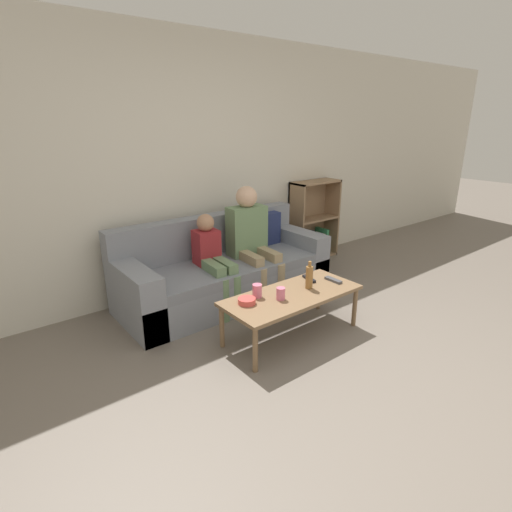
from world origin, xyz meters
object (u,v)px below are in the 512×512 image
(person_adult, at_px, (250,233))
(snack_bowl, at_px, (247,301))
(coffee_table, at_px, (292,298))
(bottle, at_px, (309,277))
(couch, at_px, (225,272))
(tv_remote_1, at_px, (309,279))
(tv_remote_0, at_px, (333,280))
(cup_far, at_px, (281,294))
(person_child, at_px, (213,257))
(bookshelf, at_px, (311,229))
(cup_near, at_px, (257,291))

(person_adult, xyz_separation_m, snack_bowl, (-0.69, -0.85, -0.24))
(coffee_table, height_order, snack_bowl, snack_bowl)
(coffee_table, height_order, bottle, bottle)
(couch, xyz_separation_m, person_adult, (0.28, -0.07, 0.38))
(tv_remote_1, distance_m, bottle, 0.21)
(coffee_table, xyz_separation_m, bottle, (0.19, -0.00, 0.14))
(coffee_table, distance_m, tv_remote_0, 0.48)
(snack_bowl, bearing_deg, tv_remote_0, -7.26)
(person_adult, height_order, cup_far, person_adult)
(person_child, bearing_deg, bookshelf, 19.13)
(person_child, height_order, snack_bowl, person_child)
(cup_near, bearing_deg, person_child, 85.53)
(couch, bearing_deg, bookshelf, 12.47)
(person_child, relative_size, tv_remote_0, 5.37)
(person_adult, xyz_separation_m, tv_remote_1, (0.05, -0.81, -0.25))
(bookshelf, xyz_separation_m, coffee_table, (-1.62, -1.37, -0.03))
(couch, relative_size, person_child, 2.37)
(bookshelf, xyz_separation_m, person_child, (-1.83, -0.48, 0.13))
(tv_remote_1, bearing_deg, couch, 126.45)
(bookshelf, height_order, snack_bowl, bookshelf)
(coffee_table, distance_m, snack_bowl, 0.42)
(tv_remote_0, xyz_separation_m, snack_bowl, (-0.89, 0.11, 0.01))
(couch, relative_size, person_adult, 1.91)
(tv_remote_1, bearing_deg, cup_near, -164.06)
(couch, height_order, bookshelf, bookshelf)
(coffee_table, relative_size, cup_far, 11.93)
(tv_remote_0, distance_m, bottle, 0.30)
(couch, distance_m, cup_far, 1.06)
(tv_remote_1, relative_size, snack_bowl, 1.26)
(person_child, relative_size, bottle, 3.76)
(tv_remote_1, bearing_deg, person_adult, 109.48)
(cup_far, distance_m, tv_remote_0, 0.63)
(person_child, bearing_deg, person_adult, 10.64)
(snack_bowl, bearing_deg, coffee_table, -11.39)
(bookshelf, distance_m, tv_remote_1, 1.79)
(coffee_table, distance_m, tv_remote_1, 0.35)
(bookshelf, distance_m, bottle, 1.98)
(bookshelf, distance_m, coffee_table, 2.12)
(couch, bearing_deg, tv_remote_1, -69.85)
(snack_bowl, bearing_deg, tv_remote_1, 3.41)
(tv_remote_1, height_order, bottle, bottle)
(tv_remote_0, bearing_deg, bottle, 174.78)
(bookshelf, bearing_deg, coffee_table, -139.84)
(cup_near, bearing_deg, tv_remote_1, -0.36)
(couch, relative_size, bookshelf, 2.12)
(cup_far, bearing_deg, bookshelf, 38.14)
(person_child, bearing_deg, tv_remote_0, -48.83)
(person_adult, bearing_deg, bookshelf, 22.14)
(bottle, bearing_deg, cup_far, -176.48)
(cup_near, distance_m, bottle, 0.48)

